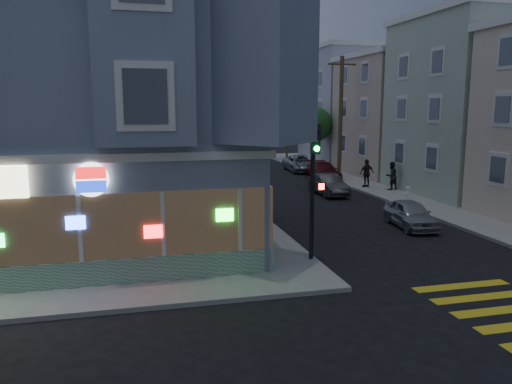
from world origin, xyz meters
name	(u,v)px	position (x,y,z in m)	size (l,w,h in m)	color
ground	(274,331)	(0.00, 0.00, 0.00)	(120.00, 120.00, 0.00)	black
sidewalk_ne	(472,175)	(23.00, 23.00, 0.07)	(24.00, 42.00, 0.15)	gray
corner_building	(60,98)	(-6.00, 10.98, 5.82)	(14.60, 14.60, 11.40)	slate
row_house_b	(503,108)	(19.50, 16.00, 5.40)	(12.00, 8.60, 10.50)	#A3B49C
row_house_c	(422,117)	(19.50, 25.00, 4.65)	(12.00, 8.60, 9.00)	beige
row_house_d	(371,107)	(19.50, 34.00, 5.40)	(12.00, 8.60, 10.50)	#AEAABC
utility_pole	(341,116)	(12.00, 24.00, 4.80)	(2.20, 0.30, 9.00)	#4C3826
street_tree_near	(315,125)	(12.20, 30.00, 3.94)	(3.00, 3.00, 5.30)	#4C3826
street_tree_far	(287,122)	(12.20, 38.00, 3.94)	(3.00, 3.00, 5.30)	#4C3826
pedestrian_a	(391,176)	(13.00, 17.86, 1.06)	(0.88, 0.69, 1.81)	black
pedestrian_b	(367,173)	(11.94, 19.24, 1.09)	(1.10, 0.46, 1.87)	#26232C
parked_car_a	(410,214)	(9.02, 8.86, 0.63)	(1.48, 3.67, 1.25)	#9C9FA3
parked_car_b	(328,185)	(8.60, 17.80, 0.65)	(1.37, 3.93, 1.30)	#343639
parked_car_c	(323,171)	(10.70, 23.97, 0.66)	(1.85, 4.54, 1.32)	#521218
parked_car_d	(301,163)	(10.70, 29.17, 0.68)	(2.26, 4.90, 1.36)	#969BA0
traffic_signal	(314,169)	(2.82, 4.88, 3.38)	(0.58, 0.53, 4.77)	black
fire_hydrant	(408,193)	(12.19, 14.44, 0.56)	(0.45, 0.26, 0.78)	white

